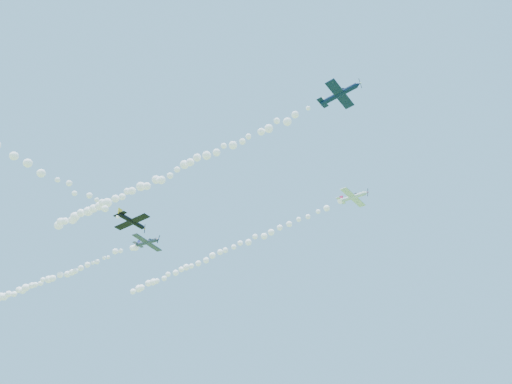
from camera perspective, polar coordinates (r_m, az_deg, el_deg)
The scene contains 7 objects.
plane_white at distance 93.67m, azimuth 12.82°, elevation -0.64°, with size 7.39×7.87×2.95m.
smoke_trail_white at distance 118.05m, azimuth -5.42°, elevation -8.42°, with size 81.43×16.86×3.11m, color white, non-canonical shape.
plane_navy at distance 72.41m, azimuth 11.11°, elevation 12.70°, with size 7.72×7.97×2.04m.
smoke_trail_navy at distance 91.29m, azimuth -12.50°, elevation 1.92°, with size 77.09×5.86×2.97m, color white, non-canonical shape.
plane_grey at distance 92.93m, azimuth -14.29°, elevation -6.51°, with size 7.13×7.44×2.67m.
smoke_trail_grey at distance 122.45m, azimuth -26.54°, elevation -10.63°, with size 71.47×5.33×3.21m, color white, non-canonical shape.
plane_black at distance 76.46m, azimuth -16.22°, elevation -3.77°, with size 6.95×6.66×2.03m.
Camera 1 is at (40.87, -62.17, 2.00)m, focal length 30.00 mm.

